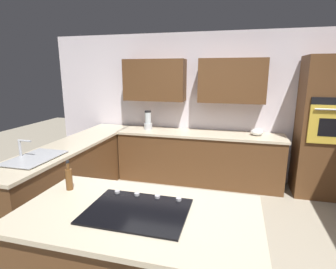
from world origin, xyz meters
The scene contains 14 objects.
ground_plane centered at (0.00, 0.00, 0.00)m, with size 14.00×14.00×0.00m, color #9E937F.
wall_back centered at (0.07, -2.04, 1.42)m, with size 6.00×0.44×2.60m.
lower_cabinets_back centered at (0.10, -1.72, 0.43)m, with size 2.80×0.60×0.86m, color brown.
countertop_back centered at (0.10, -1.72, 0.88)m, with size 2.84×0.64×0.04m, color beige.
lower_cabinets_side centered at (1.82, -0.55, 0.43)m, with size 0.60×2.90×0.86m, color brown.
countertop_side centered at (1.82, -0.55, 0.88)m, with size 0.64×2.94×0.04m, color beige.
island_base centered at (0.17, 1.06, 0.43)m, with size 1.75×0.92×0.86m, color brown.
island_top centered at (0.17, 1.06, 0.88)m, with size 1.83×1.00×0.04m, color beige.
wall_oven centered at (-1.85, -1.72, 1.09)m, with size 0.80×0.66×2.17m.
sink_unit centered at (1.83, 0.20, 0.92)m, with size 0.46×0.70×0.23m.
cooktop centered at (0.17, 1.05, 0.91)m, with size 0.76×0.56×0.03m.
blender centered at (1.05, -1.77, 1.05)m, with size 0.15×0.15×0.34m.
mixing_bowl centered at (-0.85, -1.77, 0.96)m, with size 0.20×0.20×0.11m, color white.
oil_bottle centered at (0.90, 0.84, 1.01)m, with size 0.06×0.06×0.27m.
Camera 1 is at (-0.51, 2.75, 1.93)m, focal length 28.43 mm.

